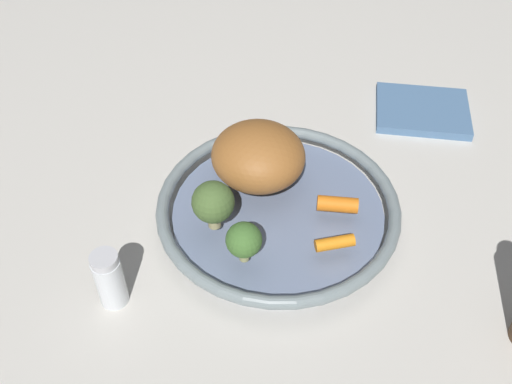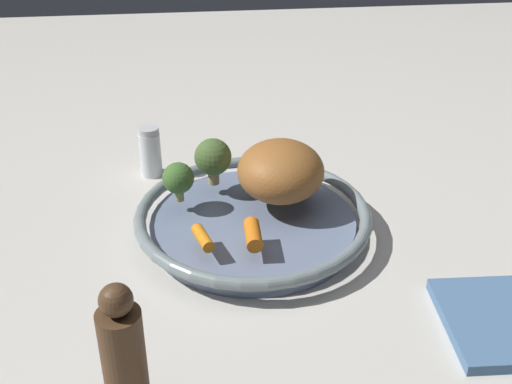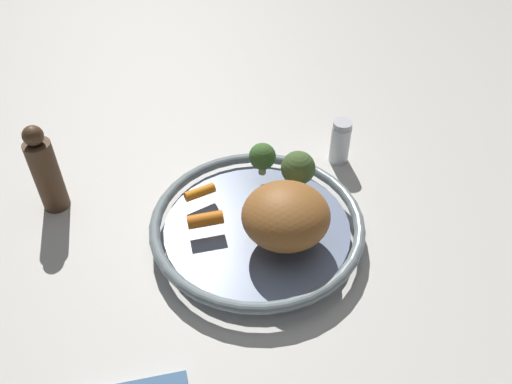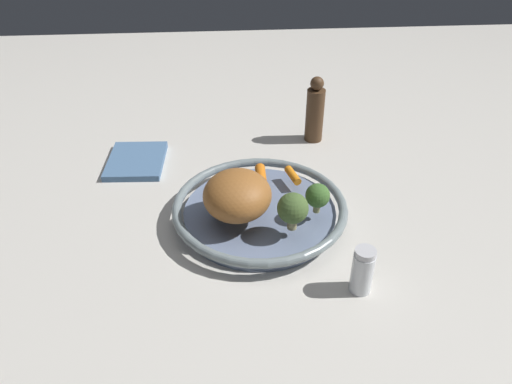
% 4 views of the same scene
% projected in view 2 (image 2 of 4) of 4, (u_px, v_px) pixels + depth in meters
% --- Properties ---
extents(ground_plane, '(2.35, 2.35, 0.00)m').
position_uv_depth(ground_plane, '(253.00, 234.00, 0.93)').
color(ground_plane, beige).
extents(serving_bowl, '(0.33, 0.33, 0.04)m').
position_uv_depth(serving_bowl, '(253.00, 221.00, 0.92)').
color(serving_bowl, slate).
rests_on(serving_bowl, ground_plane).
extents(roast_chicken_piece, '(0.15, 0.14, 0.08)m').
position_uv_depth(roast_chicken_piece, '(281.00, 171.00, 0.92)').
color(roast_chicken_piece, '#9C5F2B').
rests_on(roast_chicken_piece, serving_bowl).
extents(baby_carrot_near_rim, '(0.05, 0.02, 0.02)m').
position_uv_depth(baby_carrot_near_rim, '(253.00, 235.00, 0.84)').
color(baby_carrot_near_rim, orange).
rests_on(baby_carrot_near_rim, serving_bowl).
extents(baby_carrot_left, '(0.05, 0.03, 0.02)m').
position_uv_depth(baby_carrot_left, '(203.00, 238.00, 0.84)').
color(baby_carrot_left, orange).
rests_on(baby_carrot_left, serving_bowl).
extents(broccoli_floret_mid, '(0.04, 0.04, 0.06)m').
position_uv_depth(broccoli_floret_mid, '(178.00, 179.00, 0.91)').
color(broccoli_floret_mid, tan).
rests_on(broccoli_floret_mid, serving_bowl).
extents(broccoli_floret_small, '(0.05, 0.05, 0.07)m').
position_uv_depth(broccoli_floret_small, '(213.00, 158.00, 0.95)').
color(broccoli_floret_small, tan).
rests_on(broccoli_floret_small, serving_bowl).
extents(salt_shaker, '(0.03, 0.03, 0.08)m').
position_uv_depth(salt_shaker, '(150.00, 152.00, 1.06)').
color(salt_shaker, silver).
rests_on(salt_shaker, ground_plane).
extents(pepper_mill, '(0.04, 0.04, 0.16)m').
position_uv_depth(pepper_mill, '(124.00, 359.00, 0.62)').
color(pepper_mill, '#4C331E').
rests_on(pepper_mill, ground_plane).
extents(dish_towel, '(0.16, 0.13, 0.01)m').
position_uv_depth(dish_towel, '(497.00, 322.00, 0.76)').
color(dish_towel, '#4C7099').
rests_on(dish_towel, ground_plane).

